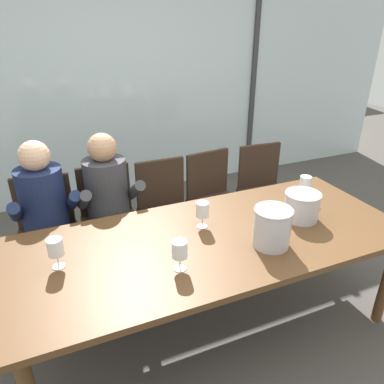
% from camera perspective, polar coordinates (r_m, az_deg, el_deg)
% --- Properties ---
extents(ground, '(14.00, 14.00, 0.00)m').
position_cam_1_polar(ground, '(3.40, -4.34, -9.16)').
color(ground, '#4C4742').
extents(window_glass_panel, '(7.63, 0.03, 2.60)m').
position_cam_1_polar(window_glass_panel, '(4.22, -11.52, 16.45)').
color(window_glass_panel, silver).
rests_on(window_glass_panel, ground).
extents(window_mullion_right, '(0.06, 0.06, 2.60)m').
position_cam_1_polar(window_mullion_right, '(4.85, 9.71, 17.73)').
color(window_mullion_right, '#38383D').
rests_on(window_mullion_right, ground).
extents(hillside_vineyard, '(13.63, 2.40, 1.46)m').
position_cam_1_polar(hillside_vineyard, '(8.59, -17.79, 16.37)').
color(hillside_vineyard, '#568942').
rests_on(hillside_vineyard, ground).
extents(dining_table, '(2.43, 1.01, 0.74)m').
position_cam_1_polar(dining_table, '(2.26, 3.51, -8.48)').
color(dining_table, brown).
rests_on(dining_table, ground).
extents(chair_near_curtain, '(0.49, 0.49, 0.90)m').
position_cam_1_polar(chair_near_curtain, '(2.95, -22.20, -5.07)').
color(chair_near_curtain, '#332319').
rests_on(chair_near_curtain, ground).
extents(chair_left_of_center, '(0.45, 0.45, 0.90)m').
position_cam_1_polar(chair_left_of_center, '(2.99, -13.15, -3.23)').
color(chair_left_of_center, '#332319').
rests_on(chair_left_of_center, ground).
extents(chair_center, '(0.44, 0.44, 0.90)m').
position_cam_1_polar(chair_center, '(3.04, -4.33, -2.09)').
color(chair_center, '#332319').
rests_on(chair_center, ground).
extents(chair_right_of_center, '(0.49, 0.49, 0.90)m').
position_cam_1_polar(chair_right_of_center, '(3.23, 3.41, -0.33)').
color(chair_right_of_center, '#332319').
rests_on(chair_right_of_center, ground).
extents(chair_near_window_right, '(0.46, 0.46, 0.90)m').
position_cam_1_polar(chair_near_window_right, '(3.47, 11.25, 1.10)').
color(chair_near_window_right, '#332319').
rests_on(chair_near_window_right, ground).
extents(person_navy_polo, '(0.48, 0.63, 1.22)m').
position_cam_1_polar(person_navy_polo, '(2.74, -22.16, -3.27)').
color(person_navy_polo, '#192347').
rests_on(person_navy_polo, ground).
extents(person_charcoal_jacket, '(0.47, 0.62, 1.22)m').
position_cam_1_polar(person_charcoal_jacket, '(2.76, -12.89, -1.67)').
color(person_charcoal_jacket, '#38383D').
rests_on(person_charcoal_jacket, ground).
extents(ice_bucket_primary, '(0.24, 0.24, 0.19)m').
position_cam_1_polar(ice_bucket_primary, '(2.47, 17.07, -2.07)').
color(ice_bucket_primary, '#B7B7BC').
rests_on(ice_bucket_primary, dining_table).
extents(ice_bucket_secondary, '(0.23, 0.23, 0.24)m').
position_cam_1_polar(ice_bucket_secondary, '(2.13, 12.62, -5.42)').
color(ice_bucket_secondary, '#B7B7BC').
rests_on(ice_bucket_secondary, dining_table).
extents(wine_glass_by_left_taster, '(0.08, 0.08, 0.17)m').
position_cam_1_polar(wine_glass_by_left_taster, '(2.26, 1.67, -2.96)').
color(wine_glass_by_left_taster, silver).
rests_on(wine_glass_by_left_taster, dining_table).
extents(wine_glass_near_bucket, '(0.08, 0.08, 0.17)m').
position_cam_1_polar(wine_glass_near_bucket, '(2.03, -20.89, -8.39)').
color(wine_glass_near_bucket, silver).
rests_on(wine_glass_near_bucket, dining_table).
extents(wine_glass_center_pour, '(0.08, 0.08, 0.17)m').
position_cam_1_polar(wine_glass_center_pour, '(2.76, 17.56, 1.29)').
color(wine_glass_center_pour, silver).
rests_on(wine_glass_center_pour, dining_table).
extents(wine_glass_by_right_taster, '(0.08, 0.08, 0.17)m').
position_cam_1_polar(wine_glass_by_right_taster, '(1.89, -1.99, -9.28)').
color(wine_glass_by_right_taster, silver).
rests_on(wine_glass_by_right_taster, dining_table).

